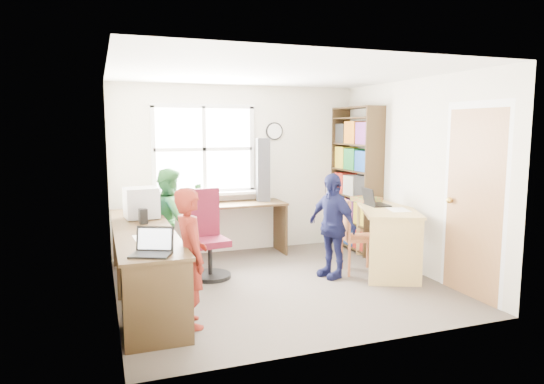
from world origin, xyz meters
The scene contains 19 objects.
room centered at (0.01, 0.10, 1.22)m, with size 3.64×3.44×2.44m.
l_desk centered at (-1.31, -0.28, 0.46)m, with size 2.38×2.95×0.75m.
right_desk centered at (1.50, 0.12, 0.58)m, with size 1.15×1.53×0.80m.
bookshelf centered at (1.65, 1.19, 1.00)m, with size 0.30×1.02×2.10m.
swivel_chair centered at (-0.71, 0.59, 0.46)m, with size 0.56×0.56×1.06m.
wooden_chair centered at (1.04, 0.14, 0.50)m, with size 0.48×0.48×0.93m.
crt_monitor centered at (-1.46, 0.67, 0.93)m, with size 0.40×0.37×0.36m.
laptop_left centered at (-1.52, -1.00, 0.80)m, with size 0.40×0.37×0.22m.
laptop_right centered at (1.41, 0.29, 0.86)m, with size 0.31×0.36×0.23m.
speaker_a centered at (-1.47, 0.35, 0.83)m, with size 0.09×0.09×0.17m.
speaker_b centered at (-1.51, 0.89, 0.84)m, with size 0.09×0.09×0.17m.
cd_tower centered at (0.30, 1.46, 1.20)m, with size 0.20×0.18×0.90m.
game_box centered at (1.51, 0.64, 0.83)m, with size 0.36×0.36×0.06m.
paper_a centered at (-1.53, -0.36, 0.75)m, with size 0.21×0.29×0.00m.
paper_b centered at (1.52, -0.09, 0.81)m, with size 0.31×0.37×0.00m.
potted_plant centered at (-0.66, 1.51, 0.90)m, with size 0.16×0.13×0.29m, color #2A6932.
person_red centered at (-1.16, -0.81, 0.64)m, with size 0.47×0.31×1.28m, color maroon.
person_green centered at (-1.09, 0.99, 0.65)m, with size 0.63×0.49×1.31m, color #2B6D2E.
person_navy centered at (0.70, 0.08, 0.63)m, with size 0.74×0.31×1.27m, color #151842.
Camera 1 is at (-1.91, -5.07, 1.81)m, focal length 32.00 mm.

